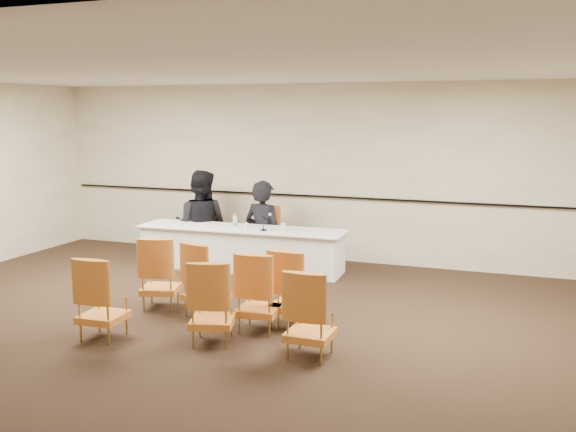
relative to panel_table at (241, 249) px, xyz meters
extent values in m
plane|color=black|center=(0.94, -2.84, -0.34)|extent=(10.00, 10.00, 0.00)
plane|color=silver|center=(0.94, -2.84, 2.66)|extent=(10.00, 10.00, 0.00)
cube|color=#FBE9C5|center=(0.94, 1.16, 1.16)|extent=(10.00, 0.04, 3.00)
cube|color=black|center=(0.94, 1.12, 0.76)|extent=(9.80, 0.04, 0.03)
imported|color=black|center=(0.17, 0.53, 0.08)|extent=(0.80, 0.61, 1.97)
imported|color=black|center=(-0.99, 0.49, 0.22)|extent=(1.05, 0.86, 1.97)
cube|color=white|center=(0.48, 0.00, 0.34)|extent=(0.32, 0.24, 0.00)
cylinder|color=white|center=(0.13, -0.08, 0.39)|extent=(0.08, 0.08, 0.10)
cylinder|color=white|center=(0.74, -0.04, 0.40)|extent=(0.09, 0.09, 0.12)
camera|label=1|loc=(4.26, -9.24, 2.19)|focal=40.00mm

